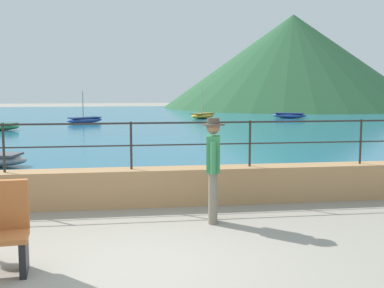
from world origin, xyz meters
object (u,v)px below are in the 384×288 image
object	(u,v)px
boat_2	(289,115)
boat_4	(203,115)
person_walking	(213,165)
boat_0	(85,120)

from	to	relation	value
boat_2	boat_4	distance (m)	5.94
person_walking	boat_4	world-z (taller)	boat_4
person_walking	boat_0	bearing A→B (deg)	98.92
person_walking	boat_0	world-z (taller)	boat_0
boat_0	boat_2	size ratio (longest dim) A/B	0.97
boat_2	person_walking	bearing A→B (deg)	-112.16
boat_0	boat_2	bearing A→B (deg)	11.27
person_walking	boat_2	xyz separation A→B (m)	(10.09, 24.78, -0.72)
person_walking	boat_2	world-z (taller)	person_walking
person_walking	boat_0	xyz separation A→B (m)	(-3.46, 22.07, -0.72)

